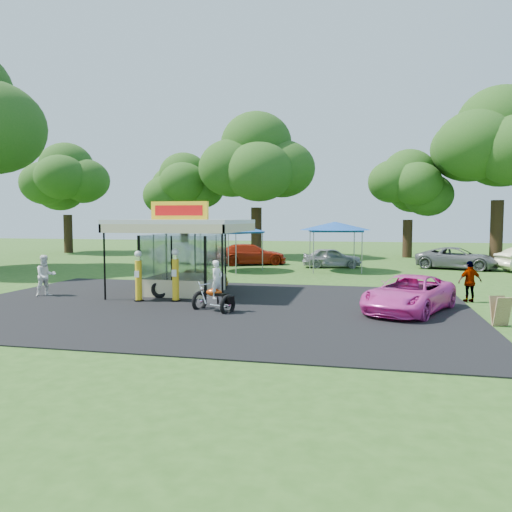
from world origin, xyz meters
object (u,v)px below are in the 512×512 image
(pink_sedan, at_px, (409,294))
(spectator_west, at_px, (46,276))
(spectator_east_b, at_px, (470,282))
(bg_car_c, at_px, (332,258))
(bg_car_a, at_px, (183,253))
(bg_car_d, at_px, (457,258))
(motorcycle, at_px, (216,291))
(kiosk_car, at_px, (200,278))
(tent_west, at_px, (232,228))
(gas_pump_right, at_px, (176,277))
(bg_car_b, at_px, (250,254))
(gas_station_kiosk, at_px, (184,255))
(gas_pump_left, at_px, (139,277))
(a_frame_sign, at_px, (500,311))
(tent_east, at_px, (335,226))

(pink_sedan, height_order, spectator_west, spectator_west)
(spectator_east_b, distance_m, bg_car_c, 15.05)
(bg_car_a, height_order, bg_car_d, bg_car_a)
(bg_car_a, distance_m, bg_car_c, 11.29)
(motorcycle, xyz_separation_m, kiosk_car, (-2.72, 6.21, -0.29))
(pink_sedan, height_order, tent_west, tent_west)
(spectator_east_b, bearing_deg, gas_pump_right, -6.94)
(spectator_west, xyz_separation_m, bg_car_b, (5.34, 16.77, -0.14))
(spectator_east_b, xyz_separation_m, bg_car_c, (-6.52, 13.57, -0.15))
(gas_station_kiosk, distance_m, bg_car_d, 20.36)
(spectator_west, relative_size, tent_west, 0.41)
(gas_pump_left, bearing_deg, kiosk_car, 77.81)
(gas_pump_right, bearing_deg, pink_sedan, -1.78)
(gas_station_kiosk, relative_size, a_frame_sign, 5.72)
(gas_pump_right, bearing_deg, bg_car_a, 109.92)
(motorcycle, height_order, kiosk_car, motorcycle)
(pink_sedan, relative_size, bg_car_d, 0.91)
(gas_pump_right, xyz_separation_m, pink_sedan, (9.17, -0.28, -0.38))
(kiosk_car, xyz_separation_m, bg_car_c, (5.72, 11.69, 0.22))
(bg_car_d, height_order, tent_east, tent_east)
(a_frame_sign, height_order, tent_west, tent_west)
(gas_pump_right, height_order, pink_sedan, gas_pump_right)
(a_frame_sign, relative_size, bg_car_c, 0.23)
(a_frame_sign, distance_m, spectator_east_b, 4.66)
(gas_station_kiosk, distance_m, bg_car_c, 15.06)
(gas_station_kiosk, xyz_separation_m, bg_car_c, (5.72, 13.89, -1.09))
(pink_sedan, xyz_separation_m, tent_east, (-3.57, 14.07, 2.25))
(spectator_west, relative_size, bg_car_b, 0.34)
(motorcycle, bearing_deg, gas_pump_left, -176.25)
(gas_pump_right, relative_size, tent_west, 0.49)
(motorcycle, xyz_separation_m, spectator_west, (-8.42, 1.95, 0.15))
(pink_sedan, bearing_deg, gas_pump_right, -157.80)
(gas_pump_left, relative_size, tent_east, 0.46)
(kiosk_car, height_order, tent_west, tent_west)
(gas_station_kiosk, height_order, kiosk_car, gas_station_kiosk)
(pink_sedan, bearing_deg, spectator_west, -157.79)
(pink_sedan, bearing_deg, a_frame_sign, -10.10)
(gas_pump_left, height_order, kiosk_car, gas_pump_left)
(gas_pump_left, distance_m, motorcycle, 4.03)
(spectator_east_b, bearing_deg, tent_east, -80.38)
(gas_pump_right, bearing_deg, gas_station_kiosk, 101.71)
(bg_car_d, bearing_deg, tent_east, 128.36)
(motorcycle, height_order, spectator_east_b, motorcycle)
(bg_car_b, relative_size, bg_car_c, 1.31)
(spectator_west, bearing_deg, bg_car_c, -0.00)
(gas_pump_right, distance_m, spectator_west, 6.17)
(gas_station_kiosk, relative_size, bg_car_c, 1.32)
(gas_station_kiosk, height_order, tent_east, gas_station_kiosk)
(gas_pump_right, bearing_deg, bg_car_b, 92.77)
(gas_station_kiosk, distance_m, kiosk_car, 2.56)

